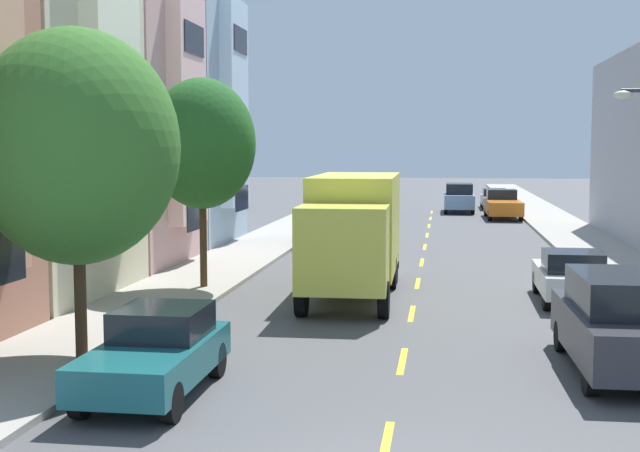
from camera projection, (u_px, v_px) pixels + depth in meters
The scene contains 17 objects.
ground_plane at pixel (426, 240), 39.99m from camera, with size 160.00×160.00×0.00m, color #4C4C4F.
sidewalk_left at pixel (270, 240), 39.04m from camera, with size 3.20×120.00×0.14m, color #A39E93.
sidewalk_right at pixel (589, 245), 36.99m from camera, with size 3.20×120.00×0.14m, color #A39E93.
lane_centerline_dashes at pixel (423, 254), 34.57m from camera, with size 0.14×47.20×0.01m.
townhouse_third_rose at pixel (3, 122), 31.68m from camera, with size 14.59×6.81×10.96m.
townhouse_fourth_powder_blue at pixel (90, 115), 38.48m from camera, with size 13.74×6.81×12.02m.
street_tree_nearest at pixel (76, 147), 16.71m from camera, with size 4.08×4.08×6.57m.
street_tree_second at pixel (202, 144), 25.36m from camera, with size 3.23×3.23×6.29m.
delivery_box_truck at pixel (354, 229), 24.82m from camera, with size 2.53×7.87×3.52m.
parked_wagon_black at pixel (326, 227), 37.89m from camera, with size 1.93×4.74×1.50m.
parked_suv_charcoal at pixel (621, 322), 16.36m from camera, with size 2.06×4.84×1.93m.
parked_sedan_silver at pixel (494, 198), 59.75m from camera, with size 1.81×4.50×1.43m.
parked_pickup_orange at pixel (503, 205), 51.65m from camera, with size 2.09×5.33×1.73m.
parked_hatchback_white at pixel (570, 276), 23.75m from camera, with size 1.77×4.01×1.50m.
parked_pickup_navy at pixel (359, 204), 52.37m from camera, with size 2.03×5.31×1.73m.
parked_hatchback_teal at pixel (156, 352), 14.94m from camera, with size 1.74×4.00×1.50m.
moving_sky_sedan at pixel (459, 198), 56.53m from camera, with size 1.95×4.80×1.93m.
Camera 1 is at (0.79, -10.06, 4.37)m, focal length 47.59 mm.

